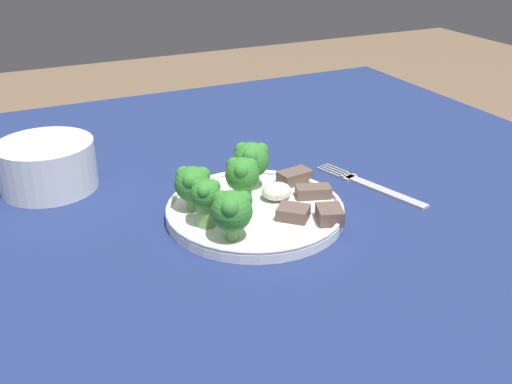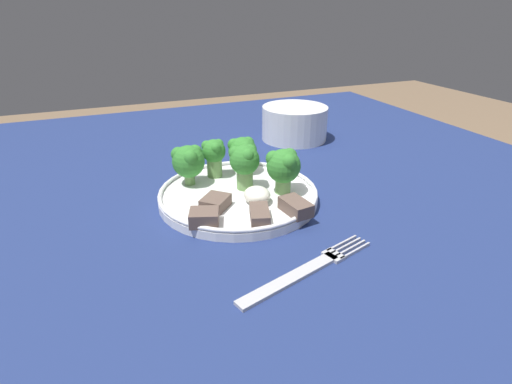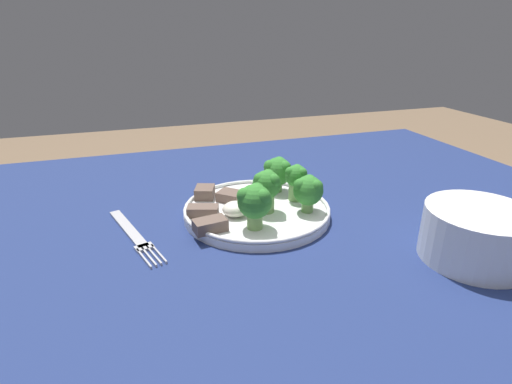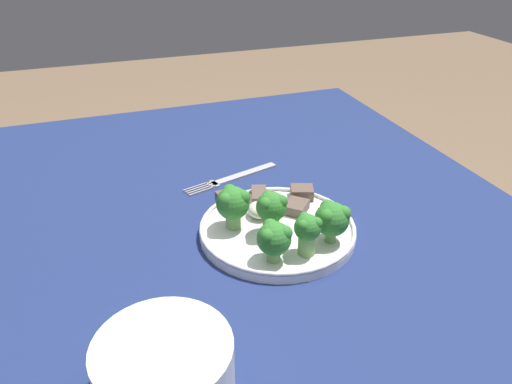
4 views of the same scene
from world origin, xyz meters
The scene contains 14 objects.
table centered at (0.00, 0.00, 0.65)m, with size 1.19×1.01×0.75m.
dinner_plate centered at (0.00, -0.09, 0.76)m, with size 0.23×0.23×0.02m.
fork centered at (0.19, -0.08, 0.76)m, with size 0.07×0.19×0.00m.
cream_bowl centered at (-0.23, 0.11, 0.79)m, with size 0.13×0.13×0.07m.
broccoli_floret_near_rim_left centered at (-0.06, -0.15, 0.80)m, with size 0.05×0.05×0.06m.
broccoli_floret_center_left centered at (0.02, -0.03, 0.81)m, with size 0.05×0.05×0.07m.
broccoli_floret_back_left centered at (-0.07, -0.06, 0.80)m, with size 0.05×0.05×0.06m.
broccoli_floret_front_left centered at (-0.01, -0.08, 0.81)m, with size 0.04×0.04×0.07m.
broccoli_floret_center_back centered at (-0.07, -0.11, 0.80)m, with size 0.04×0.04×0.06m.
meat_slice_front_slice centered at (0.03, -0.14, 0.77)m, with size 0.05×0.05×0.02m.
meat_slice_middle_slice centered at (0.09, -0.04, 0.77)m, with size 0.05×0.03×0.02m.
meat_slice_rear_slice centered at (0.09, -0.09, 0.77)m, with size 0.05×0.04×0.02m.
meat_slice_edge_slice centered at (0.07, -0.16, 0.77)m, with size 0.04×0.04×0.02m.
sauce_dollop centered at (0.04, -0.08, 0.78)m, with size 0.04×0.04×0.02m.
Camera 4 is at (-0.57, 0.14, 1.17)m, focal length 35.00 mm.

